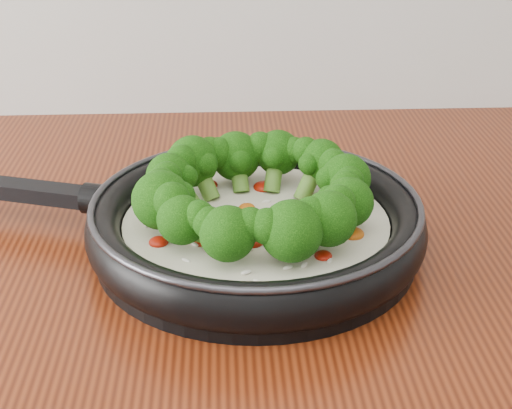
{
  "coord_description": "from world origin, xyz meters",
  "views": [
    {
      "loc": [
        0.1,
        0.43,
        1.27
      ],
      "look_at": [
        0.13,
        1.08,
        0.95
      ],
      "focal_mm": 52.28,
      "sensor_mm": 36.0,
      "label": 1
    }
  ],
  "objects": [
    {
      "name": "skillet",
      "position": [
        0.13,
        1.08,
        0.94
      ],
      "size": [
        0.54,
        0.41,
        0.1
      ],
      "color": "black",
      "rests_on": "counter"
    }
  ]
}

